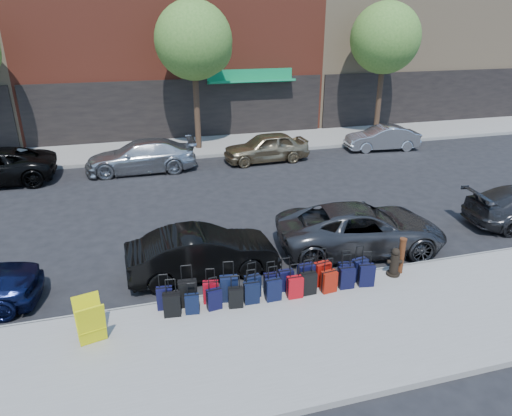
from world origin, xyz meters
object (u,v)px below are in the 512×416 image
object	(u,v)px
tree_center	(196,43)
tree_right	(387,40)
bollard	(401,255)
car_far_2	(266,147)
car_far_1	(141,156)
car_near_1	(202,253)
fire_hydrant	(394,263)
car_far_3	(382,138)
car_near_2	(361,228)
suitcase_front_5	(271,283)
display_rack	(90,321)

from	to	relation	value
tree_center	tree_right	xyz separation A→B (m)	(10.50, 0.00, 0.00)
bollard	car_far_2	bearing A→B (deg)	91.65
tree_center	car_far_1	bearing A→B (deg)	-138.27
car_near_1	fire_hydrant	bearing A→B (deg)	-110.85
tree_center	car_far_1	size ratio (longest dim) A/B	1.47
fire_hydrant	tree_center	bearing A→B (deg)	116.98
car_far_1	car_far_3	size ratio (longest dim) A/B	1.28
car_near_1	car_far_2	bearing A→B (deg)	-28.10
tree_right	car_far_2	bearing A→B (deg)	-159.57
bollard	car_far_2	world-z (taller)	car_far_2
car_near_2	fire_hydrant	bearing A→B (deg)	-171.37
tree_center	car_far_3	world-z (taller)	tree_center
fire_hydrant	car_far_1	bearing A→B (deg)	133.63
car_far_1	car_far_3	bearing A→B (deg)	93.03
fire_hydrant	car_near_1	distance (m)	5.15
tree_center	car_near_1	bearing A→B (deg)	-99.13
fire_hydrant	bollard	bearing A→B (deg)	31.59
fire_hydrant	suitcase_front_5	bearing A→B (deg)	-165.50
car_far_3	car_near_2	bearing A→B (deg)	-26.83
tree_right	bollard	world-z (taller)	tree_right
car_near_2	car_far_2	bearing A→B (deg)	7.95
car_near_2	car_far_1	world-z (taller)	car_far_1
car_far_3	car_far_2	bearing A→B (deg)	-80.55
fire_hydrant	car_near_2	world-z (taller)	car_near_2
suitcase_front_5	fire_hydrant	xyz separation A→B (m)	(3.42, -0.08, 0.10)
fire_hydrant	tree_right	bearing A→B (deg)	77.74
bollard	tree_right	bearing A→B (deg)	62.53
tree_right	car_far_2	xyz separation A→B (m)	(-7.77, -2.89, -4.71)
fire_hydrant	display_rack	xyz separation A→B (m)	(-7.65, -0.67, 0.13)
car_near_2	car_far_2	distance (m)	9.63
fire_hydrant	car_near_2	bearing A→B (deg)	106.90
tree_center	car_near_2	xyz separation A→B (m)	(2.80, -12.52, -4.71)
suitcase_front_5	car_far_2	size ratio (longest dim) A/B	0.21
display_rack	suitcase_front_5	bearing A→B (deg)	-3.63
car_near_2	car_far_1	xyz separation A→B (m)	(-6.03, 9.64, 0.02)
tree_right	display_rack	size ratio (longest dim) A/B	7.27
suitcase_front_5	bollard	distance (m)	3.66
car_near_1	car_far_3	world-z (taller)	car_near_1
suitcase_front_5	display_rack	distance (m)	4.30
display_rack	car_far_3	size ratio (longest dim) A/B	0.26
suitcase_front_5	tree_center	bearing A→B (deg)	88.30
bollard	car_near_1	distance (m)	5.35
tree_center	car_far_2	distance (m)	6.16
display_rack	car_near_2	bearing A→B (deg)	4.65
fire_hydrant	car_near_1	bearing A→B (deg)	177.14
fire_hydrant	car_far_3	size ratio (longest dim) A/B	0.21
tree_right	suitcase_front_5	distance (m)	18.76
car_far_1	display_rack	bearing A→B (deg)	-6.06
fire_hydrant	car_far_3	distance (m)	13.50
display_rack	car_far_2	distance (m)	14.30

